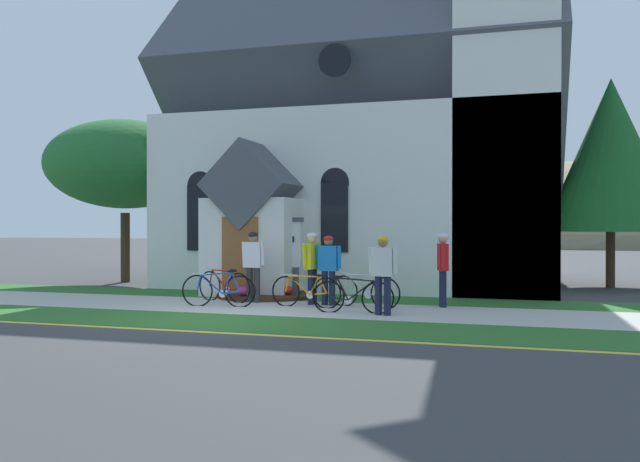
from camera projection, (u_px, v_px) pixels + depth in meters
The scene contains 21 objects.
ground at pixel (280, 298), 17.31m from camera, with size 140.00×140.00×0.00m, color #3D3D3F.
sidewalk_slab at pixel (296, 308), 15.11m from camera, with size 32.00×2.72×0.01m, color #B7B5AD.
grass_verge at pixel (255, 323), 12.79m from camera, with size 32.00×2.13×0.01m, color #2D6628.
church_lawn at pixel (325, 298), 17.32m from camera, with size 24.00×1.91×0.01m, color #2D6628.
curb_paint_stripe at pixel (228, 333), 11.63m from camera, with size 28.00×0.16×0.01m, color yellow.
church_building at pixel (381, 136), 22.66m from camera, with size 12.11×11.95×13.26m.
church_sign at pixel (271, 245), 17.82m from camera, with size 1.83×0.17×2.09m.
flower_bed at pixel (266, 295), 17.46m from camera, with size 2.55×2.55×0.34m.
bicycle_red at pixel (306, 291), 15.31m from camera, with size 1.75×0.26×0.78m.
bicycle_yellow at pixel (224, 286), 16.44m from camera, with size 1.66×0.65×0.83m.
bicycle_orange at pixel (364, 291), 15.29m from camera, with size 1.76×0.44×0.83m.
bicycle_blue at pixel (219, 290), 15.43m from camera, with size 1.77×0.24×0.87m.
bicycle_white at pixel (353, 296), 14.28m from camera, with size 1.75×0.23×0.82m.
cyclist_in_orange_jersey at pixel (312, 262), 15.83m from camera, with size 0.32×0.75×1.71m.
cyclist_in_red_jersey at pixel (443, 264), 15.29m from camera, with size 0.32×0.69×1.70m.
cyclist_in_blue_jersey at pixel (383, 269), 13.90m from camera, with size 0.63×0.32×1.66m.
cyclist_in_yellow_jersey at pixel (253, 261), 16.25m from camera, with size 0.65×0.32×1.72m.
cyclist_in_green_jersey at pixel (328, 265), 15.67m from camera, with size 0.64×0.28×1.64m.
roadside_conifer at pixel (611, 155), 20.13m from camera, with size 3.91×3.91×6.32m.
yard_deciduous_tree at pixel (125, 165), 22.10m from camera, with size 5.13×5.13×5.34m.
distant_hill at pixel (558, 242), 75.58m from camera, with size 98.12×48.54×17.70m, color #847A5B.
Camera 1 is at (6.02, -12.25, 1.87)m, focal length 37.61 mm.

